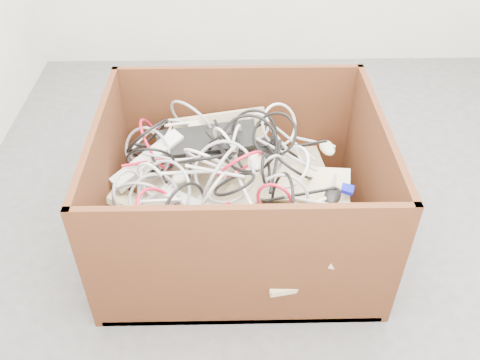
{
  "coord_description": "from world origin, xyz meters",
  "views": [
    {
      "loc": [
        -0.26,
        -1.68,
        1.62
      ],
      "look_at": [
        -0.23,
        -0.12,
        0.3
      ],
      "focal_mm": 38.38,
      "sensor_mm": 36.0,
      "label": 1
    }
  ],
  "objects_px": {
    "power_strip_right": "(192,206)",
    "power_strip_left": "(148,160)",
    "vga_plug": "(347,189)",
    "cardboard_box": "(237,210)"
  },
  "relations": [
    {
      "from": "power_strip_left",
      "to": "vga_plug",
      "type": "xyz_separation_m",
      "value": [
        0.77,
        -0.19,
        0.0
      ]
    },
    {
      "from": "power_strip_right",
      "to": "power_strip_left",
      "type": "bearing_deg",
      "value": 152.06
    },
    {
      "from": "power_strip_left",
      "to": "power_strip_right",
      "type": "bearing_deg",
      "value": -95.14
    },
    {
      "from": "power_strip_left",
      "to": "vga_plug",
      "type": "relative_size",
      "value": 7.45
    },
    {
      "from": "power_strip_right",
      "to": "cardboard_box",
      "type": "bearing_deg",
      "value": 73.59
    },
    {
      "from": "power_strip_right",
      "to": "vga_plug",
      "type": "distance_m",
      "value": 0.58
    },
    {
      "from": "cardboard_box",
      "to": "power_strip_left",
      "type": "xyz_separation_m",
      "value": [
        -0.35,
        0.08,
        0.2
      ]
    },
    {
      "from": "power_strip_left",
      "to": "vga_plug",
      "type": "bearing_deg",
      "value": -55.17
    },
    {
      "from": "cardboard_box",
      "to": "power_strip_left",
      "type": "distance_m",
      "value": 0.42
    },
    {
      "from": "power_strip_right",
      "to": "vga_plug",
      "type": "xyz_separation_m",
      "value": [
        0.58,
        0.07,
        0.01
      ]
    }
  ]
}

